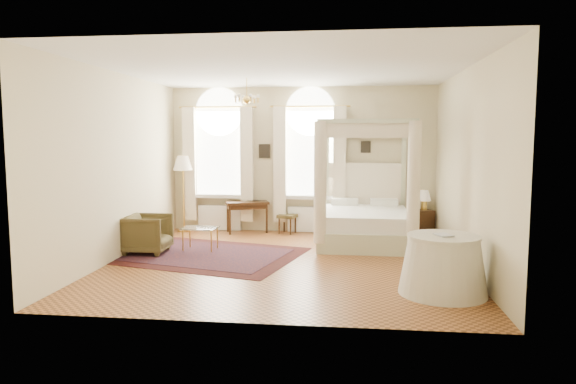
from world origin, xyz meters
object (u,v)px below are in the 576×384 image
object	(u,v)px
canopy_bed	(365,216)
floor_lamp	(183,167)
armchair	(147,234)
coffee_table	(200,230)
side_table	(443,265)
nightstand	(422,223)
writing_desk	(247,206)
stool	(287,218)

from	to	relation	value
canopy_bed	floor_lamp	world-z (taller)	canopy_bed
armchair	canopy_bed	bearing A→B (deg)	-73.29
coffee_table	floor_lamp	world-z (taller)	floor_lamp
side_table	nightstand	bearing A→B (deg)	85.68
writing_desk	coffee_table	bearing A→B (deg)	-105.11
coffee_table	floor_lamp	distance (m)	2.43
floor_lamp	writing_desk	bearing A→B (deg)	0.00
armchair	floor_lamp	distance (m)	2.57
canopy_bed	writing_desk	bearing A→B (deg)	160.00
writing_desk	stool	distance (m)	0.96
stool	coffee_table	size ratio (longest dim) A/B	0.69
side_table	canopy_bed	bearing A→B (deg)	106.28
writing_desk	stool	size ratio (longest dim) A/B	2.28
writing_desk	floor_lamp	world-z (taller)	floor_lamp
nightstand	coffee_table	size ratio (longest dim) A/B	0.86
stool	side_table	xyz separation A→B (m)	(2.67, -4.26, 0.05)
writing_desk	stool	world-z (taller)	writing_desk
writing_desk	side_table	distance (m)	5.58
writing_desk	side_table	world-z (taller)	side_table
canopy_bed	writing_desk	world-z (taller)	canopy_bed
nightstand	stool	distance (m)	2.99
writing_desk	armchair	xyz separation A→B (m)	(-1.44, -2.31, -0.24)
canopy_bed	coffee_table	size ratio (longest dim) A/B	3.68
nightstand	stool	size ratio (longest dim) A/B	1.25
stool	coffee_table	xyz separation A→B (m)	(-1.45, -1.95, 0.04)
writing_desk	coffee_table	xyz separation A→B (m)	(-0.53, -1.95, -0.21)
stool	floor_lamp	bearing A→B (deg)	180.00
writing_desk	side_table	size ratio (longest dim) A/B	0.88
nightstand	side_table	size ratio (longest dim) A/B	0.48
armchair	stool	bearing A→B (deg)	-47.36
nightstand	writing_desk	bearing A→B (deg)	180.00
floor_lamp	canopy_bed	bearing A→B (deg)	-13.09
nightstand	writing_desk	world-z (taller)	writing_desk
armchair	side_table	distance (m)	5.40
stool	floor_lamp	distance (m)	2.66
stool	side_table	distance (m)	5.03
nightstand	writing_desk	xyz separation A→B (m)	(-3.91, 0.00, 0.32)
writing_desk	coffee_table	world-z (taller)	writing_desk
canopy_bed	floor_lamp	xyz separation A→B (m)	(-4.11, 0.96, 0.92)
nightstand	floor_lamp	xyz separation A→B (m)	(-5.40, -0.00, 1.20)
armchair	coffee_table	bearing A→B (deg)	-70.09
floor_lamp	side_table	xyz separation A→B (m)	(5.08, -4.26, -1.08)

